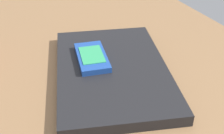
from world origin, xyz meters
TOP-DOWN VIEW (x-y plane):
  - desk_surface at (0.00, 0.00)cm, footprint 120.00×80.00cm
  - laptop_closed at (1.51, -2.76)cm, footprint 37.55×30.24cm
  - cell_phone_on_laptop at (5.43, -0.10)cm, footprint 12.16×7.96cm

SIDE VIEW (x-z plane):
  - desk_surface at x=0.00cm, z-range 0.00..3.00cm
  - laptop_closed at x=1.51cm, z-range 3.00..5.22cm
  - cell_phone_on_laptop at x=5.43cm, z-range 5.19..6.52cm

